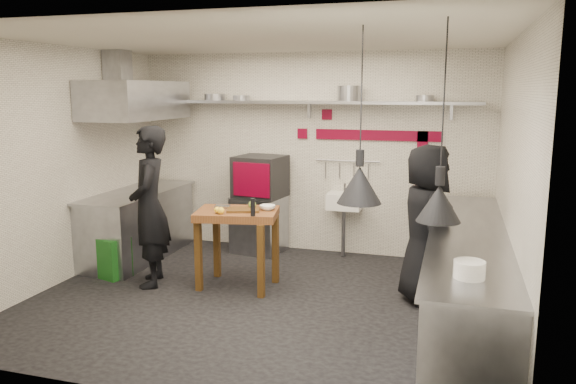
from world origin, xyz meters
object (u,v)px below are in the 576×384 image
(prep_table, at_px, (238,249))
(chef_left, at_px, (149,207))
(oven_stand, at_px, (259,224))
(chef_right, at_px, (426,224))
(green_bin, at_px, (114,258))
(combi_oven, at_px, (260,177))

(prep_table, xyz_separation_m, chef_left, (-1.01, -0.21, 0.48))
(oven_stand, distance_m, chef_right, 2.73)
(oven_stand, xyz_separation_m, green_bin, (-1.34, -1.58, -0.15))
(chef_left, height_order, chef_right, chef_left)
(chef_left, relative_size, chef_right, 1.09)
(combi_oven, distance_m, chef_right, 2.66)
(combi_oven, relative_size, prep_table, 0.69)
(combi_oven, height_order, chef_right, chef_right)
(combi_oven, distance_m, prep_table, 1.58)
(oven_stand, relative_size, green_bin, 1.60)
(chef_left, bearing_deg, combi_oven, 131.14)
(prep_table, xyz_separation_m, chef_right, (2.12, 0.17, 0.40))
(chef_left, bearing_deg, prep_table, 78.78)
(chef_left, xyz_separation_m, chef_right, (3.13, 0.39, -0.08))
(oven_stand, xyz_separation_m, prep_table, (0.25, -1.45, 0.06))
(prep_table, height_order, chef_right, chef_right)
(oven_stand, distance_m, prep_table, 1.47)
(oven_stand, bearing_deg, chef_right, -19.97)
(combi_oven, distance_m, green_bin, 2.24)
(combi_oven, relative_size, chef_right, 0.37)
(combi_oven, distance_m, chef_left, 1.83)
(oven_stand, relative_size, combi_oven, 1.25)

